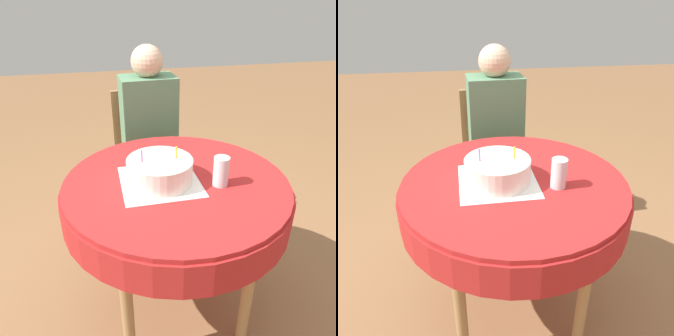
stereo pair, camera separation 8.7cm
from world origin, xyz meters
TOP-DOWN VIEW (x-y plane):
  - ground_plane at (0.00, 0.00)m, footprint 12.00×12.00m
  - dining_table at (0.00, 0.00)m, footprint 0.96×0.96m
  - chair at (0.01, 0.81)m, footprint 0.46×0.46m
  - person at (0.01, 0.71)m, footprint 0.33×0.32m
  - napkin at (-0.07, -0.00)m, footprint 0.32×0.32m
  - birthday_cake at (-0.07, -0.00)m, footprint 0.27×0.27m
  - drinking_glass at (0.17, -0.08)m, footprint 0.06×0.06m

SIDE VIEW (x-z plane):
  - ground_plane at x=0.00m, z-range 0.00..0.00m
  - chair at x=0.01m, z-range 0.04..0.95m
  - dining_table at x=0.00m, z-range 0.29..1.05m
  - person at x=0.01m, z-range 0.11..1.32m
  - napkin at x=-0.07m, z-range 0.76..0.76m
  - birthday_cake at x=-0.07m, z-range 0.74..0.89m
  - drinking_glass at x=0.17m, z-range 0.76..0.88m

